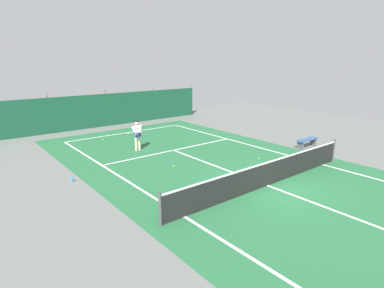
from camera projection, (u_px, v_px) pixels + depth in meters
name	position (u px, v px, depth m)	size (l,w,h in m)	color
ground_plane	(267.00, 186.00, 12.44)	(36.00, 36.00, 0.00)	slate
court_surface	(267.00, 186.00, 12.44)	(11.02, 26.60, 0.01)	#236038
tennis_net	(268.00, 173.00, 12.31)	(10.12, 0.10, 1.10)	black
back_fence	(105.00, 116.00, 23.91)	(16.30, 0.98, 2.70)	#14472D
tennis_player	(137.00, 133.00, 17.04)	(0.74, 0.74, 1.64)	beige
tennis_ball_near_player	(102.00, 140.00, 19.49)	(0.07, 0.07, 0.07)	#CCDB33
tennis_ball_midcourt	(259.00, 159.00, 15.74)	(0.07, 0.07, 0.07)	#CCDB33
tennis_ball_by_sideline	(174.00, 166.00, 14.61)	(0.07, 0.07, 0.07)	#CCDB33
parked_car	(141.00, 106.00, 27.68)	(2.42, 4.40, 1.68)	silver
courtside_bench	(307.00, 141.00, 17.82)	(1.60, 0.40, 0.49)	#335184
water_bottle	(72.00, 179.00, 12.77)	(0.08, 0.08, 0.24)	#338CD8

